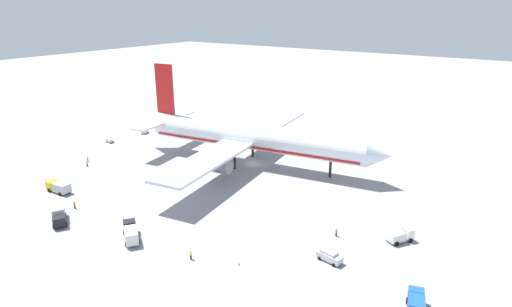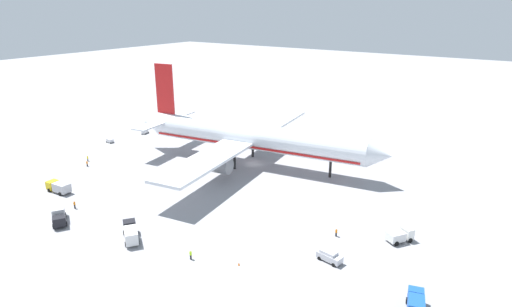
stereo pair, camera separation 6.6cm
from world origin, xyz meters
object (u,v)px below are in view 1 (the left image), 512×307
object	(u,v)px
service_truck_4	(416,303)
traffic_cone_2	(377,145)
service_van	(329,256)
ground_worker_3	(75,205)
ground_worker_2	(336,232)
traffic_cone_1	(239,264)
service_truck_1	(131,232)
ground_worker_0	(88,159)
service_truck_2	(59,214)
baggage_cart_0	(145,132)
service_truck_0	(400,235)
service_truck_3	(59,187)
airliner	(249,137)
ground_worker_1	(87,164)
traffic_cone_0	(270,122)
ground_worker_4	(191,255)
baggage_cart_1	(110,141)

from	to	relation	value
service_truck_4	traffic_cone_2	size ratio (longest dim) A/B	10.27
service_van	ground_worker_3	distance (m)	55.93
ground_worker_2	traffic_cone_1	bearing A→B (deg)	-117.46
service_truck_1	ground_worker_0	distance (m)	49.49
service_truck_2	baggage_cart_0	size ratio (longest dim) A/B	2.10
service_truck_0	baggage_cart_0	bearing A→B (deg)	166.67
service_truck_2	service_truck_3	world-z (taller)	service_truck_2
baggage_cart_0	ground_worker_3	xyz separation A→B (m)	(31.50, -48.38, 0.23)
ground_worker_2	service_truck_3	bearing A→B (deg)	-164.07
ground_worker_2	traffic_cone_2	distance (m)	60.37
airliner	traffic_cone_1	xyz separation A→B (m)	(27.17, -41.76, -7.45)
service_truck_0	service_truck_4	bearing A→B (deg)	-66.96
service_truck_3	ground_worker_3	distance (m)	11.18
airliner	service_truck_2	size ratio (longest dim) A/B	10.39
ground_worker_1	traffic_cone_1	xyz separation A→B (m)	(62.60, -14.86, -0.55)
ground_worker_0	traffic_cone_1	bearing A→B (deg)	-14.86
service_truck_0	traffic_cone_0	world-z (taller)	service_truck_0
ground_worker_1	ground_worker_4	xyz separation A→B (m)	(54.58, -18.08, 0.06)
service_van	ground_worker_2	distance (m)	8.90
traffic_cone_0	traffic_cone_2	bearing A→B (deg)	-6.09
ground_worker_2	ground_worker_3	distance (m)	56.04
ground_worker_4	traffic_cone_0	distance (m)	93.37
service_truck_1	ground_worker_4	xyz separation A→B (m)	(13.85, 1.37, -0.65)
service_truck_3	traffic_cone_0	world-z (taller)	service_truck_3
airliner	service_truck_1	world-z (taller)	airliner
service_truck_2	service_truck_4	size ratio (longest dim) A/B	1.28
ground_worker_0	ground_worker_3	world-z (taller)	ground_worker_3
ground_worker_1	traffic_cone_2	world-z (taller)	ground_worker_1
service_truck_3	traffic_cone_2	bearing A→B (deg)	57.03
service_van	traffic_cone_1	distance (m)	15.65
baggage_cart_0	traffic_cone_2	bearing A→B (deg)	24.13
ground_worker_1	traffic_cone_0	distance (m)	69.08
ground_worker_4	traffic_cone_2	world-z (taller)	ground_worker_4
baggage_cart_1	ground_worker_1	size ratio (longest dim) A/B	1.92
ground_worker_0	traffic_cone_2	size ratio (longest dim) A/B	2.91
service_truck_1	service_truck_2	xyz separation A→B (m)	(-17.82, -3.43, 0.06)
traffic_cone_1	traffic_cone_0	bearing A→B (deg)	119.43
traffic_cone_2	service_truck_4	bearing A→B (deg)	-66.69
service_truck_1	traffic_cone_2	world-z (taller)	service_truck_1
baggage_cart_0	ground_worker_2	world-z (taller)	ground_worker_2
baggage_cart_0	traffic_cone_0	bearing A→B (deg)	52.67
service_truck_2	service_truck_1	bearing A→B (deg)	10.88
service_truck_0	service_van	size ratio (longest dim) A/B	1.15
service_truck_4	ground_worker_3	xyz separation A→B (m)	(-70.44, -7.41, -0.63)
service_truck_1	service_truck_4	bearing A→B (deg)	10.61
service_truck_4	traffic_cone_0	world-z (taller)	service_truck_4
service_truck_1	service_truck_2	distance (m)	18.14
service_truck_1	traffic_cone_1	world-z (taller)	service_truck_1
service_van	traffic_cone_2	distance (m)	69.24
service_truck_0	baggage_cart_0	world-z (taller)	service_truck_0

